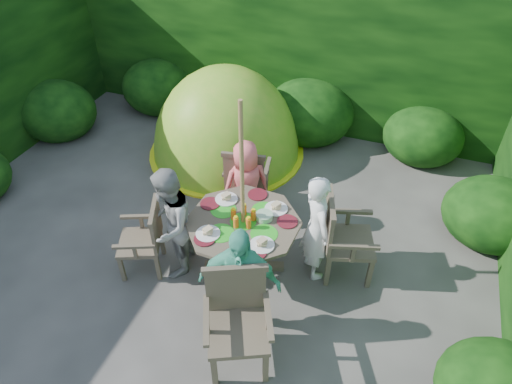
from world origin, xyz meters
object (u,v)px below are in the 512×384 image
(child_front, at_px, (240,283))
(dome_tent, at_px, (227,152))
(child_left, at_px, (170,224))
(garden_chair_front, at_px, (237,318))
(garden_chair_left, at_px, (146,238))
(garden_chair_back, at_px, (246,178))
(child_right, at_px, (317,227))
(child_back, at_px, (246,185))
(patio_table, at_px, (244,229))
(parasol_pole, at_px, (243,196))
(garden_chair_right, at_px, (342,237))

(child_front, bearing_deg, dome_tent, 103.69)
(child_left, bearing_deg, garden_chair_front, 42.16)
(garden_chair_left, distance_m, dome_tent, 2.56)
(garden_chair_left, bearing_deg, garden_chair_back, 131.17)
(child_front, bearing_deg, child_right, 51.90)
(garden_chair_front, height_order, child_back, child_back)
(child_left, xyz_separation_m, child_front, (1.02, -0.49, -0.01))
(garden_chair_front, bearing_deg, child_back, 83.70)
(patio_table, distance_m, dome_tent, 2.53)
(child_front, relative_size, dome_tent, 0.49)
(garden_chair_left, relative_size, garden_chair_front, 0.86)
(child_right, xyz_separation_m, dome_tent, (-1.91, 1.90, -0.67))
(patio_table, relative_size, garden_chair_left, 1.88)
(patio_table, distance_m, parasol_pole, 0.47)
(parasol_pole, height_order, garden_chair_right, parasol_pole)
(garden_chair_front, height_order, child_front, child_front)
(patio_table, relative_size, garden_chair_front, 1.61)
(garden_chair_right, bearing_deg, garden_chair_left, 91.97)
(child_back, distance_m, dome_tent, 1.77)
(child_back, bearing_deg, parasol_pole, 70.74)
(garden_chair_left, relative_size, child_left, 0.63)
(child_right, bearing_deg, garden_chair_left, 72.76)
(parasol_pole, bearing_deg, child_right, 19.06)
(parasol_pole, relative_size, child_right, 1.63)
(child_right, relative_size, dome_tent, 0.48)
(parasol_pole, relative_size, dome_tent, 0.79)
(garden_chair_left, height_order, child_back, child_back)
(garden_chair_left, height_order, child_left, child_left)
(child_front, bearing_deg, child_left, 141.90)
(child_left, distance_m, child_back, 1.13)
(patio_table, xyz_separation_m, garden_chair_left, (-1.05, -0.36, -0.16))
(child_right, relative_size, child_front, 0.99)
(child_front, bearing_deg, garden_chair_left, 150.77)
(garden_chair_left, height_order, child_right, child_right)
(parasol_pole, height_order, garden_chair_front, parasol_pole)
(child_right, xyz_separation_m, child_front, (-0.49, -1.02, 0.01))
(parasol_pole, xyz_separation_m, child_left, (-0.76, -0.26, -0.41))
(child_back, bearing_deg, garden_chair_front, 70.46)
(patio_table, bearing_deg, garden_chair_front, -71.66)
(garden_chair_back, relative_size, child_right, 0.69)
(garden_chair_right, height_order, child_left, child_left)
(garden_chair_left, height_order, dome_tent, dome_tent)
(parasol_pole, xyz_separation_m, garden_chair_back, (-0.37, 1.03, -0.60))
(garden_chair_right, distance_m, dome_tent, 2.88)
(patio_table, xyz_separation_m, dome_tent, (-1.16, 2.16, -0.63))
(garden_chair_back, xyz_separation_m, child_back, (0.11, -0.28, 0.11))
(garden_chair_left, distance_m, child_left, 0.38)
(parasol_pole, bearing_deg, patio_table, 31.86)
(parasol_pole, bearing_deg, garden_chair_right, 19.22)
(garden_chair_front, distance_m, child_right, 1.36)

